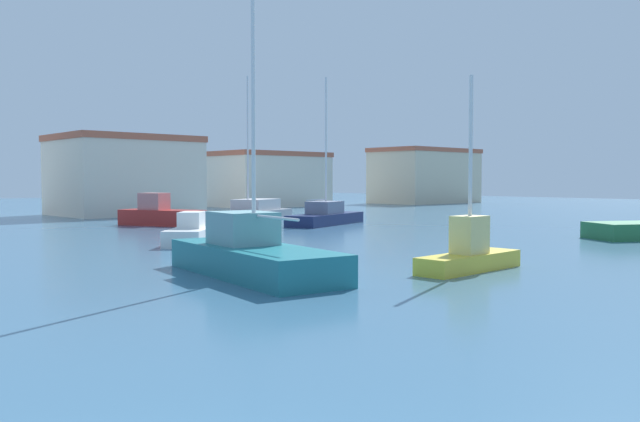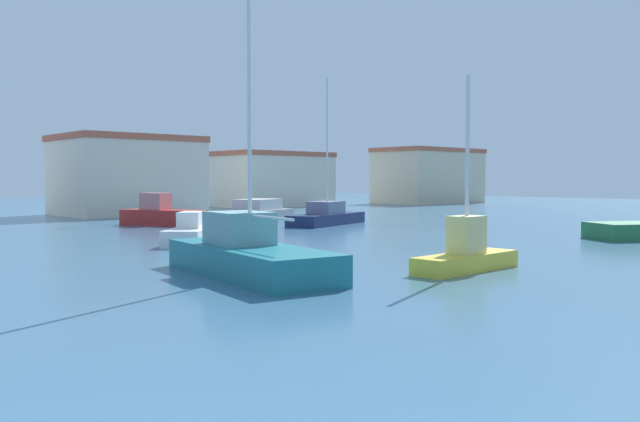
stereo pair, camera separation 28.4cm
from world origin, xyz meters
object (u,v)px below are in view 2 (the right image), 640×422
Objects in this scene: sailboat_teal_far_right at (248,254)px; motorboat_white_near_pier at (196,232)px; motorboat_red_center_channel at (162,214)px; sailboat_navy_mid_harbor at (327,216)px; sailboat_yellow_far_left at (466,253)px; sailboat_grey_outer_mooring at (252,212)px.

motorboat_white_near_pier is at bearing 66.69° from sailboat_teal_far_right.
sailboat_teal_far_right is 22.59m from motorboat_red_center_channel.
motorboat_white_near_pier is at bearing -159.77° from sailboat_navy_mid_harbor.
motorboat_red_center_channel is (8.55, 20.91, 0.03)m from sailboat_teal_far_right.
sailboat_teal_far_right is 1.98× the size of motorboat_white_near_pier.
sailboat_navy_mid_harbor is 10.23m from motorboat_red_center_channel.
motorboat_red_center_channel is at bearing 83.14° from sailboat_yellow_far_left.
sailboat_navy_mid_harbor is (16.53, 14.51, -0.08)m from sailboat_teal_far_right.
motorboat_red_center_channel reaches higher than motorboat_white_near_pier.
sailboat_grey_outer_mooring is 27.80m from sailboat_yellow_far_left.
sailboat_grey_outer_mooring reaches higher than motorboat_white_near_pier.
sailboat_yellow_far_left is (-10.60, -25.70, 0.01)m from sailboat_grey_outer_mooring.
motorboat_red_center_channel is (-7.98, 6.39, 0.11)m from sailboat_navy_mid_harbor.
motorboat_white_near_pier is 0.90× the size of sailboat_yellow_far_left.
sailboat_yellow_far_left is at bearing -33.97° from sailboat_teal_far_right.
sailboat_teal_far_right is at bearing -113.31° from motorboat_white_near_pier.
sailboat_navy_mid_harbor is at bearing -38.68° from motorboat_red_center_channel.
sailboat_grey_outer_mooring is at bearing 53.58° from sailboat_teal_far_right.
sailboat_grey_outer_mooring is (16.18, 21.93, -0.09)m from sailboat_teal_far_right.
sailboat_grey_outer_mooring is 16.82m from motorboat_white_near_pier.
sailboat_teal_far_right reaches higher than sailboat_grey_outer_mooring.
motorboat_white_near_pier is 13.83m from sailboat_yellow_far_left.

